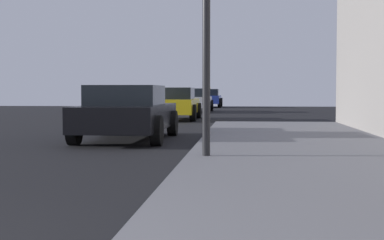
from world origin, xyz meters
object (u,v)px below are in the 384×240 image
object	(u,v)px
car_white	(194,100)
car_blue	(208,98)
car_yellow	(173,104)
car_black	(128,112)

from	to	relation	value
car_white	car_blue	xyz separation A→B (m)	(0.19, 9.45, 0.00)
car_yellow	car_blue	bearing A→B (deg)	89.06
car_white	car_yellow	bearing A→B (deg)	-90.68
car_yellow	car_white	distance (m)	8.64
car_black	car_blue	xyz separation A→B (m)	(0.23, 27.57, 0.00)
car_yellow	car_blue	size ratio (longest dim) A/B	0.91
car_black	car_white	distance (m)	18.12
car_black	car_yellow	world-z (taller)	same
car_black	car_blue	world-z (taller)	car_blue
car_yellow	car_black	bearing A→B (deg)	-89.59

